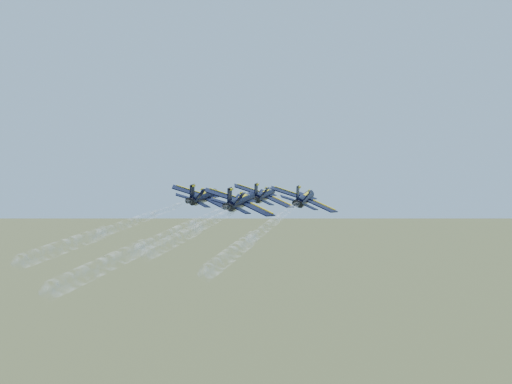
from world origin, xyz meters
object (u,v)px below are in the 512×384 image
at_px(jet_lead, 265,195).
at_px(jet_right, 305,198).
at_px(jet_slot, 241,201).
at_px(jet_left, 204,196).

height_order(jet_lead, jet_right, same).
bearing_deg(jet_slot, jet_lead, 89.52).
relative_size(jet_lead, jet_right, 1.00).
xyz_separation_m(jet_lead, jet_left, (-9.72, -10.10, 0.00)).
bearing_deg(jet_lead, jet_slot, -90.48).
bearing_deg(jet_left, jet_lead, 36.96).
height_order(jet_lead, jet_slot, same).
xyz_separation_m(jet_left, jet_right, (21.41, 2.64, 0.00)).
xyz_separation_m(jet_lead, jet_right, (11.69, -7.46, 0.00)).
relative_size(jet_left, jet_right, 1.00).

